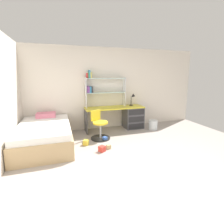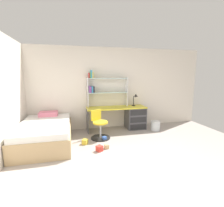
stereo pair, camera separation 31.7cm
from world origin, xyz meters
The scene contains 12 objects.
ground_plane centered at (0.00, 0.00, -0.01)m, with size 6.12×6.49×0.02m, color #9E938C.
room_shell centered at (-1.33, 1.35, 1.27)m, with size 6.12×6.49×2.54m.
desk centered at (0.54, 2.45, 0.39)m, with size 1.84×0.54×0.72m.
bookshelf_hutch centered at (-0.34, 2.61, 1.34)m, with size 1.25×0.22×1.12m.
desk_lamp centered at (0.72, 2.51, 0.97)m, with size 0.20×0.17×0.38m.
swivel_chair centered at (-0.57, 1.84, 0.30)m, with size 0.52×0.52×0.76m.
bed_platform centered at (-1.93, 1.78, 0.27)m, with size 1.22×1.91×0.67m.
waste_bin centered at (1.22, 2.08, 0.14)m, with size 0.28×0.28×0.29m, color silver.
toy_block_natural_0 centered at (-0.52, 1.16, 0.05)m, with size 0.09×0.09×0.09m, color tan.
toy_block_red_1 centered at (-0.70, 1.06, 0.06)m, with size 0.13×0.13×0.13m, color red.
toy_block_blue_2 centered at (-0.47, 1.65, 0.05)m, with size 0.10×0.10×0.10m, color #3860B7.
toy_block_yellow_3 centered at (-0.99, 1.53, 0.06)m, with size 0.12×0.12×0.12m, color gold.
Camera 2 is at (-1.25, -2.45, 1.70)m, focal length 26.77 mm.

